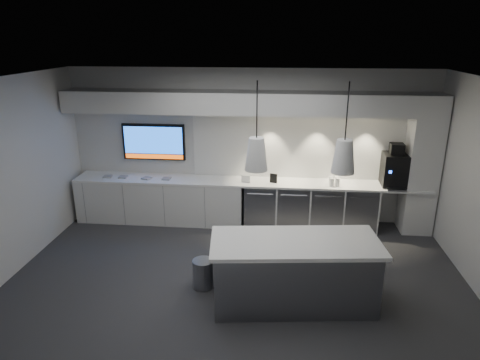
# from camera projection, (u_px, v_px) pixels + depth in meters

# --- Properties ---
(floor) EXTENTS (7.00, 7.00, 0.00)m
(floor) POSITION_uv_depth(u_px,v_px,m) (236.00, 283.00, 6.49)
(floor) COLOR #333235
(floor) RESTS_ON ground
(ceiling) EXTENTS (7.00, 7.00, 0.00)m
(ceiling) POSITION_uv_depth(u_px,v_px,m) (236.00, 82.00, 5.52)
(ceiling) COLOR black
(ceiling) RESTS_ON wall_back
(wall_back) EXTENTS (7.00, 0.00, 7.00)m
(wall_back) POSITION_uv_depth(u_px,v_px,m) (249.00, 147.00, 8.36)
(wall_back) COLOR silver
(wall_back) RESTS_ON floor
(wall_front) EXTENTS (7.00, 0.00, 7.00)m
(wall_front) POSITION_uv_depth(u_px,v_px,m) (205.00, 291.00, 3.65)
(wall_front) COLOR silver
(wall_front) RESTS_ON floor
(wall_left) EXTENTS (0.00, 7.00, 7.00)m
(wall_left) POSITION_uv_depth(u_px,v_px,m) (1.00, 182.00, 6.33)
(wall_left) COLOR silver
(wall_left) RESTS_ON floor
(back_counter) EXTENTS (6.80, 0.65, 0.04)m
(back_counter) POSITION_uv_depth(u_px,v_px,m) (248.00, 182.00, 8.26)
(back_counter) COLOR white
(back_counter) RESTS_ON left_base_cabinets
(left_base_cabinets) EXTENTS (3.30, 0.63, 0.86)m
(left_base_cabinets) POSITION_uv_depth(u_px,v_px,m) (161.00, 200.00, 8.56)
(left_base_cabinets) COLOR white
(left_base_cabinets) RESTS_ON floor
(fridge_unit_a) EXTENTS (0.60, 0.61, 0.85)m
(fridge_unit_a) POSITION_uv_depth(u_px,v_px,m) (260.00, 204.00, 8.38)
(fridge_unit_a) COLOR gray
(fridge_unit_a) RESTS_ON floor
(fridge_unit_b) EXTENTS (0.60, 0.61, 0.85)m
(fridge_unit_b) POSITION_uv_depth(u_px,v_px,m) (293.00, 205.00, 8.32)
(fridge_unit_b) COLOR gray
(fridge_unit_b) RESTS_ON floor
(fridge_unit_c) EXTENTS (0.60, 0.61, 0.85)m
(fridge_unit_c) POSITION_uv_depth(u_px,v_px,m) (326.00, 206.00, 8.26)
(fridge_unit_c) COLOR gray
(fridge_unit_c) RESTS_ON floor
(fridge_unit_d) EXTENTS (0.60, 0.61, 0.85)m
(fridge_unit_d) POSITION_uv_depth(u_px,v_px,m) (359.00, 208.00, 8.21)
(fridge_unit_d) COLOR gray
(fridge_unit_d) RESTS_ON floor
(backsplash) EXTENTS (4.60, 0.03, 1.30)m
(backsplash) POSITION_uv_depth(u_px,v_px,m) (312.00, 146.00, 8.22)
(backsplash) COLOR white
(backsplash) RESTS_ON wall_back
(soffit) EXTENTS (6.90, 0.60, 0.40)m
(soffit) POSITION_uv_depth(u_px,v_px,m) (249.00, 103.00, 7.79)
(soffit) COLOR white
(soffit) RESTS_ON wall_back
(column) EXTENTS (0.55, 0.55, 2.60)m
(column) POSITION_uv_depth(u_px,v_px,m) (422.00, 165.00, 7.85)
(column) COLOR white
(column) RESTS_ON floor
(wall_tv) EXTENTS (1.25, 0.07, 0.72)m
(wall_tv) POSITION_uv_depth(u_px,v_px,m) (154.00, 142.00, 8.47)
(wall_tv) COLOR black
(wall_tv) RESTS_ON wall_back
(island) EXTENTS (2.36, 1.22, 0.96)m
(island) POSITION_uv_depth(u_px,v_px,m) (294.00, 272.00, 5.86)
(island) COLOR gray
(island) RESTS_ON floor
(bin) EXTENTS (0.39, 0.39, 0.44)m
(bin) POSITION_uv_depth(u_px,v_px,m) (203.00, 274.00, 6.33)
(bin) COLOR gray
(bin) RESTS_ON floor
(coffee_machine) EXTENTS (0.46, 0.63, 0.80)m
(coffee_machine) POSITION_uv_depth(u_px,v_px,m) (395.00, 168.00, 7.92)
(coffee_machine) COLOR black
(coffee_machine) RESTS_ON back_counter
(sign_black) EXTENTS (0.14, 0.06, 0.18)m
(sign_black) POSITION_uv_depth(u_px,v_px,m) (273.00, 178.00, 8.11)
(sign_black) COLOR black
(sign_black) RESTS_ON back_counter
(sign_white) EXTENTS (0.18, 0.07, 0.14)m
(sign_white) POSITION_uv_depth(u_px,v_px,m) (246.00, 179.00, 8.14)
(sign_white) COLOR white
(sign_white) RESTS_ON back_counter
(cup_cluster) EXTENTS (0.19, 0.19, 0.16)m
(cup_cluster) POSITION_uv_depth(u_px,v_px,m) (334.00, 181.00, 7.98)
(cup_cluster) COLOR white
(cup_cluster) RESTS_ON back_counter
(tray_a) EXTENTS (0.18, 0.18, 0.02)m
(tray_a) POSITION_uv_depth(u_px,v_px,m) (108.00, 176.00, 8.46)
(tray_a) COLOR gray
(tray_a) RESTS_ON back_counter
(tray_b) EXTENTS (0.16, 0.16, 0.02)m
(tray_b) POSITION_uv_depth(u_px,v_px,m) (123.00, 177.00, 8.44)
(tray_b) COLOR gray
(tray_b) RESTS_ON back_counter
(tray_c) EXTENTS (0.20, 0.20, 0.02)m
(tray_c) POSITION_uv_depth(u_px,v_px,m) (147.00, 178.00, 8.37)
(tray_c) COLOR gray
(tray_c) RESTS_ON back_counter
(tray_d) EXTENTS (0.17, 0.17, 0.02)m
(tray_d) POSITION_uv_depth(u_px,v_px,m) (166.00, 179.00, 8.34)
(tray_d) COLOR gray
(tray_d) RESTS_ON back_counter
(pendant_left) EXTENTS (0.29, 0.29, 1.12)m
(pendant_left) POSITION_uv_depth(u_px,v_px,m) (256.00, 154.00, 5.38)
(pendant_left) COLOR white
(pendant_left) RESTS_ON ceiling
(pendant_right) EXTENTS (0.29, 0.29, 1.12)m
(pendant_right) POSITION_uv_depth(u_px,v_px,m) (344.00, 156.00, 5.28)
(pendant_right) COLOR white
(pendant_right) RESTS_ON ceiling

